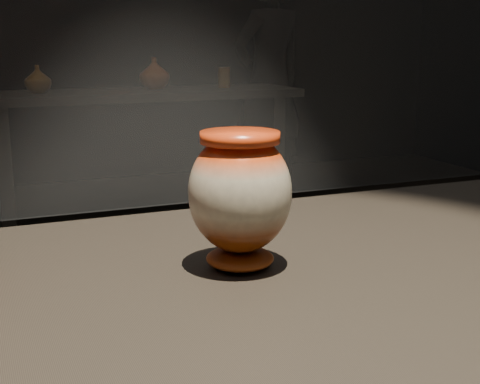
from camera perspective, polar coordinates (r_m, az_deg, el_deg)
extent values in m
cube|color=black|center=(0.96, 3.71, -8.39)|extent=(2.00, 0.80, 0.05)
ellipsoid|color=#672709|center=(0.97, 0.00, -5.66)|extent=(0.13, 0.13, 0.03)
ellipsoid|color=beige|center=(0.95, 0.00, -0.07)|extent=(0.19, 0.19, 0.17)
cylinder|color=#F84E17|center=(0.93, 0.00, 4.70)|extent=(0.15, 0.15, 0.02)
cube|color=black|center=(4.28, -8.48, 8.26)|extent=(2.00, 0.60, 0.05)
cube|color=black|center=(4.22, -19.53, 1.39)|extent=(0.08, 0.50, 0.85)
cube|color=black|center=(4.61, 2.01, 3.10)|extent=(0.08, 0.50, 0.85)
imported|color=brown|center=(4.18, -16.88, 9.20)|extent=(0.22, 0.22, 0.16)
imported|color=#672709|center=(4.35, -7.31, 10.01)|extent=(0.24, 0.24, 0.20)
cylinder|color=brown|center=(4.45, -1.38, 9.76)|extent=(0.08, 0.08, 0.13)
imported|color=black|center=(5.21, 2.50, 9.43)|extent=(0.74, 0.59, 1.79)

